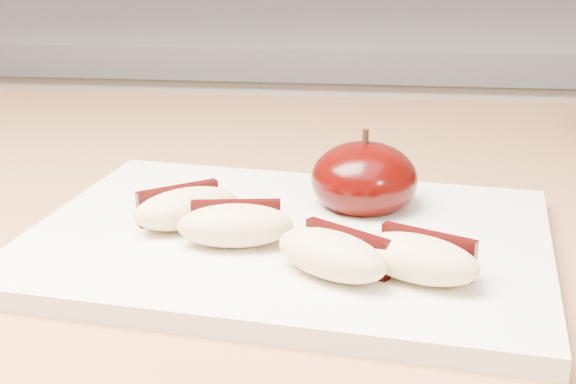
# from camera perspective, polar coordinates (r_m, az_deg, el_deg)

# --- Properties ---
(back_cabinet) EXTENTS (2.40, 0.62, 0.94)m
(back_cabinet) POSITION_cam_1_polar(r_m,az_deg,el_deg) (1.39, 0.98, -7.11)
(back_cabinet) COLOR silver
(back_cabinet) RESTS_ON ground
(cutting_board) EXTENTS (0.33, 0.26, 0.01)m
(cutting_board) POSITION_cam_1_polar(r_m,az_deg,el_deg) (0.48, -0.00, -3.49)
(cutting_board) COLOR white
(cutting_board) RESTS_ON island_counter
(apple_half) EXTENTS (0.08, 0.08, 0.06)m
(apple_half) POSITION_cam_1_polar(r_m,az_deg,el_deg) (0.52, 5.43, 0.90)
(apple_half) COLOR #2D0201
(apple_half) RESTS_ON cutting_board
(apple_wedge_a) EXTENTS (0.07, 0.06, 0.02)m
(apple_wedge_a) POSITION_cam_1_polar(r_m,az_deg,el_deg) (0.49, -7.28, -1.12)
(apple_wedge_a) COLOR beige
(apple_wedge_a) RESTS_ON cutting_board
(apple_wedge_b) EXTENTS (0.07, 0.04, 0.02)m
(apple_wedge_b) POSITION_cam_1_polar(r_m,az_deg,el_deg) (0.46, -3.75, -2.33)
(apple_wedge_b) COLOR beige
(apple_wedge_b) RESTS_ON cutting_board
(apple_wedge_c) EXTENTS (0.07, 0.06, 0.02)m
(apple_wedge_c) POSITION_cam_1_polar(r_m,az_deg,el_deg) (0.42, 3.23, -4.43)
(apple_wedge_c) COLOR beige
(apple_wedge_c) RESTS_ON cutting_board
(apple_wedge_d) EXTENTS (0.07, 0.06, 0.02)m
(apple_wedge_d) POSITION_cam_1_polar(r_m,az_deg,el_deg) (0.42, 9.29, -4.64)
(apple_wedge_d) COLOR beige
(apple_wedge_d) RESTS_ON cutting_board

